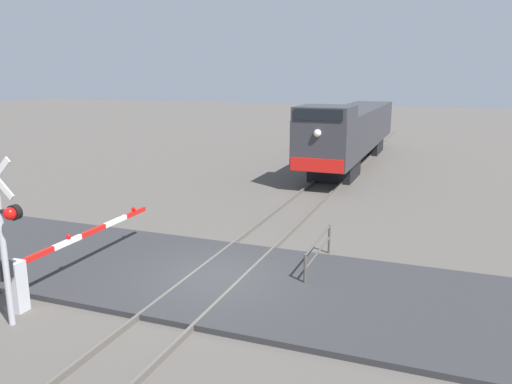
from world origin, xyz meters
name	(u,v)px	position (x,y,z in m)	size (l,w,h in m)	color
ground_plane	(216,280)	(0.00, 0.00, 0.00)	(160.00, 160.00, 0.00)	#514C47
rail_track_left	(193,274)	(-0.72, 0.00, 0.07)	(0.08, 80.00, 0.15)	#59544C
rail_track_right	(240,282)	(0.72, 0.00, 0.07)	(0.08, 80.00, 0.15)	#59544C
road_surface	(216,278)	(0.00, 0.00, 0.07)	(36.00, 5.60, 0.15)	#2D2D30
locomotive	(352,131)	(0.00, 20.05, 2.12)	(2.73, 18.41, 4.10)	black
crossing_signal	(0,223)	(-3.33, -4.03, 2.45)	(1.18, 0.33, 3.95)	#ADADB2
crossing_gate	(40,266)	(-3.71, -2.63, 0.87)	(0.36, 6.14, 1.39)	silver
guard_railing	(318,249)	(2.44, 1.87, 0.63)	(0.08, 2.98, 0.95)	#4C4742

